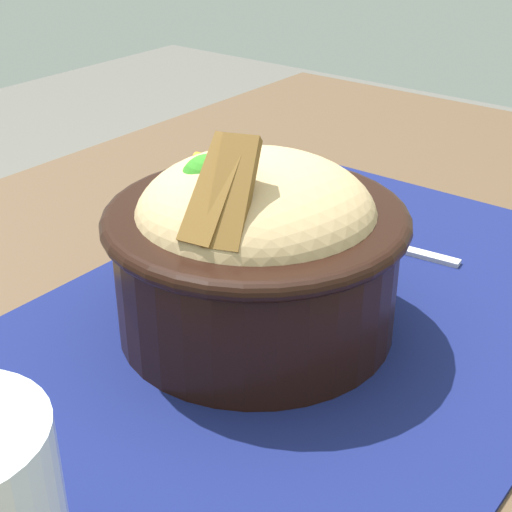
% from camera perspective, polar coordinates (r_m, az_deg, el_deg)
% --- Properties ---
extents(table, '(1.09, 0.76, 0.74)m').
position_cam_1_polar(table, '(0.53, 3.73, -13.81)').
color(table, '#4C3826').
rests_on(table, ground_plane).
extents(placemat, '(0.46, 0.32, 0.00)m').
position_cam_1_polar(placemat, '(0.51, 5.12, -3.93)').
color(placemat, '#11194C').
rests_on(placemat, table).
extents(bowl, '(0.18, 0.18, 0.14)m').
position_cam_1_polar(bowl, '(0.46, -0.04, 0.79)').
color(bowl, black).
rests_on(bowl, placemat).
extents(fork, '(0.03, 0.14, 0.00)m').
position_cam_1_polar(fork, '(0.59, 8.14, 1.26)').
color(fork, silver).
rests_on(fork, placemat).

